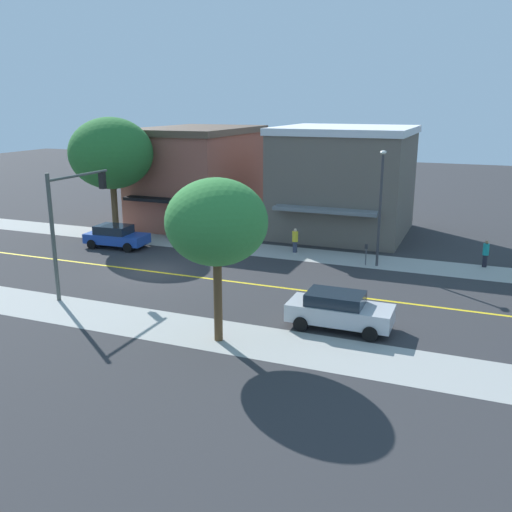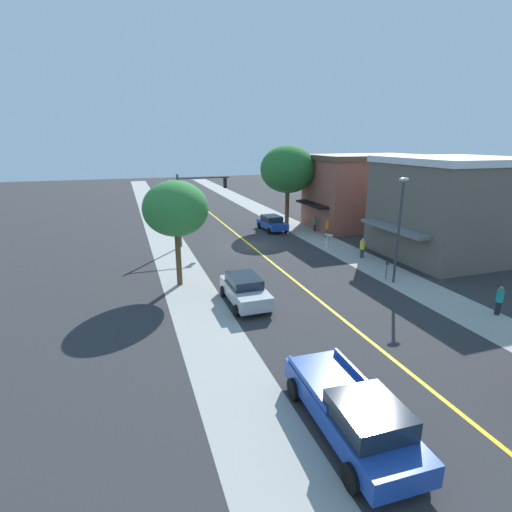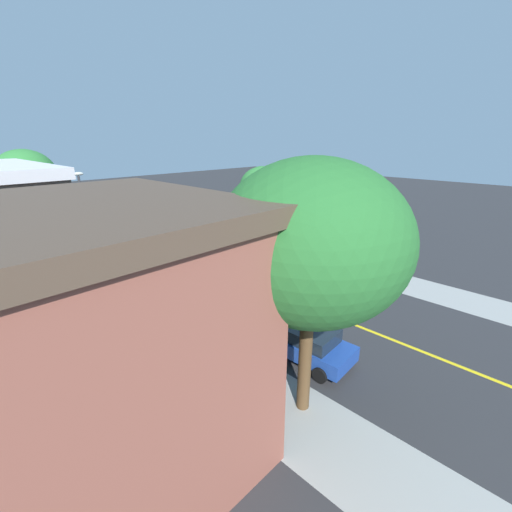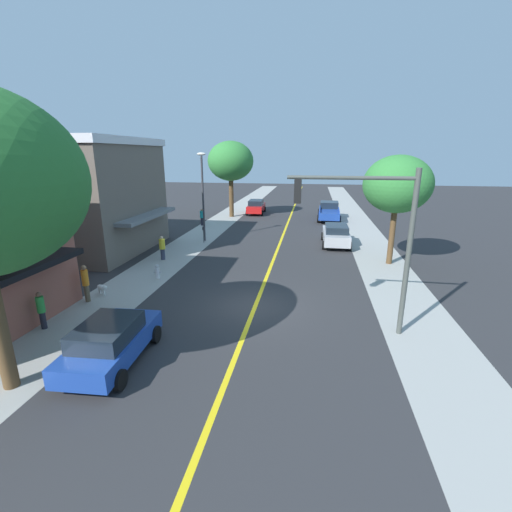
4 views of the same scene
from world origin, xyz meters
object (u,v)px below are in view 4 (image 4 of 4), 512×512
pedestrian_yellow_shirt (162,247)px  small_dog (102,288)px  pedestrian_orange_shirt (86,282)px  street_lamp (203,188)px  street_tree_left_near (397,185)px  blue_sedan_left_curb (111,341)px  pedestrian_green_shirt (41,309)px  parking_meter (203,232)px  silver_sedan_right_curb (336,234)px  traffic_light_mast (372,226)px  red_sedan_left_curb (256,207)px  street_tree_right_corner (231,161)px  blue_pickup_truck (329,211)px  pedestrian_teal_shirt (202,217)px  fire_hydrant (157,271)px

pedestrian_yellow_shirt → small_dog: bearing=55.9°
pedestrian_orange_shirt → street_lamp: bearing=158.7°
street_tree_left_near → blue_sedan_left_curb: size_ratio=1.57×
small_dog → pedestrian_green_shirt: bearing=-66.1°
street_lamp → pedestrian_orange_shirt: street_lamp is taller
parking_meter → silver_sedan_right_curb: 10.39m
parking_meter → traffic_light_mast: (10.69, -13.06, 3.42)m
parking_meter → pedestrian_green_shirt: pedestrian_green_shirt is taller
traffic_light_mast → red_sedan_left_curb: bearing=-72.4°
pedestrian_orange_shirt → small_dog: (0.23, 0.86, -0.60)m
street_lamp → red_sedan_left_curb: size_ratio=1.53×
street_tree_left_near → street_tree_right_corner: size_ratio=0.83×
blue_sedan_left_curb → small_dog: bearing=32.0°
blue_sedan_left_curb → small_dog: 6.62m
street_tree_right_corner → blue_sedan_left_curb: size_ratio=1.89×
street_tree_left_near → street_lamp: (-13.65, 4.14, -0.78)m
blue_sedan_left_curb → blue_pickup_truck: 30.16m
pedestrian_orange_shirt → blue_pickup_truck: bearing=140.4°
street_tree_left_near → blue_pickup_truck: 16.61m
pedestrian_yellow_shirt → pedestrian_teal_shirt: pedestrian_teal_shirt is taller
blue_pickup_truck → pedestrian_green_shirt: bearing=157.3°
pedestrian_teal_shirt → street_tree_right_corner: bearing=-173.6°
parking_meter → pedestrian_teal_shirt: size_ratio=0.79×
pedestrian_yellow_shirt → red_sedan_left_curb: bearing=-129.1°
parking_meter → blue_pickup_truck: (10.25, 12.27, 0.04)m
street_lamp → pedestrian_teal_shirt: (-2.15, 6.09, -3.38)m
street_tree_left_near → street_tree_right_corner: street_tree_right_corner is taller
red_sedan_left_curb → pedestrian_teal_shirt: 8.89m
red_sedan_left_curb → blue_pickup_truck: blue_pickup_truck is taller
fire_hydrant → small_dog: 3.25m
silver_sedan_right_curb → pedestrian_yellow_shirt: (-11.66, -5.81, -0.00)m
traffic_light_mast → silver_sedan_right_curb: 14.34m
parking_meter → fire_hydrant: bearing=-90.5°
fire_hydrant → parking_meter: (0.07, 8.55, 0.45)m
small_dog → blue_pickup_truck: bearing=91.8°
blue_sedan_left_curb → pedestrian_green_shirt: 4.46m
street_tree_right_corner → parking_meter: 13.26m
blue_sedan_left_curb → pedestrian_teal_shirt: size_ratio=2.62×
street_tree_right_corner → pedestrian_orange_shirt: 24.93m
street_tree_right_corner → blue_sedan_left_curb: street_tree_right_corner is taller
fire_hydrant → pedestrian_teal_shirt: size_ratio=0.50×
pedestrian_teal_shirt → small_dog: size_ratio=2.19×
silver_sedan_right_curb → blue_sedan_left_curb: bearing=154.2°
fire_hydrant → small_dog: size_ratio=1.10×
fire_hydrant → small_dog: (-1.70, -2.77, -0.03)m
street_tree_left_near → parking_meter: street_tree_left_near is taller
parking_meter → small_dog: parking_meter is taller
parking_meter → small_dog: (-1.78, -11.32, -0.48)m
street_tree_left_near → red_sedan_left_curb: (-11.63, 18.08, -4.19)m
blue_pickup_truck → pedestrian_teal_shirt: bearing=115.4°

